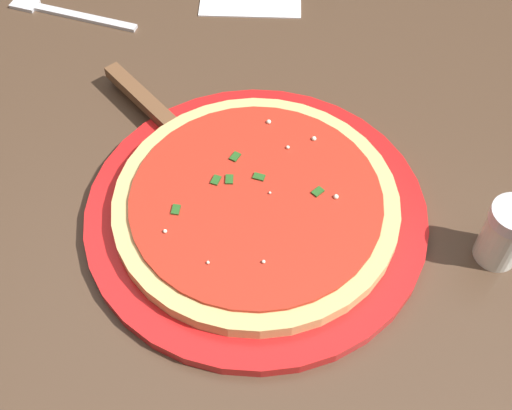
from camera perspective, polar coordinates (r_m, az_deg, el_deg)
The scene contains 6 objects.
restaurant_table at distance 0.86m, azimuth -1.42°, elevation -3.15°, with size 1.13×0.78×0.77m.
serving_plate at distance 0.70m, azimuth 0.00°, elevation -0.65°, with size 0.36×0.36×0.01m, color red.
pizza at distance 0.69m, azimuth -0.00°, elevation 0.16°, with size 0.30×0.30×0.02m.
pizza_server at distance 0.78m, azimuth -8.11°, elevation 7.46°, with size 0.17×0.20×0.01m.
fork at distance 0.98m, azimuth -16.03°, elevation 15.54°, with size 0.04×0.19×0.00m.
parmesan_shaker at distance 0.69m, azimuth 20.59°, elevation -2.31°, with size 0.05×0.05×0.07m.
Camera 1 is at (-0.46, -0.10, 1.34)m, focal length 46.63 mm.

